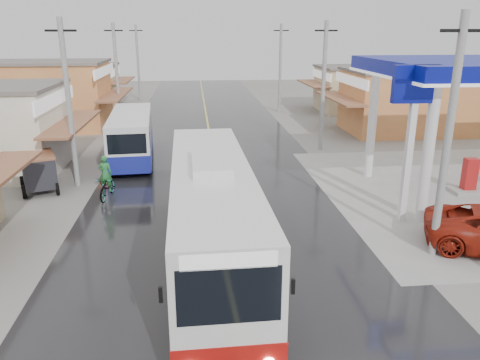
{
  "coord_description": "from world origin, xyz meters",
  "views": [
    {
      "loc": [
        -1.07,
        -13.94,
        7.41
      ],
      "look_at": [
        0.65,
        3.59,
        1.76
      ],
      "focal_mm": 35.0,
      "sensor_mm": 36.0,
      "label": 1
    }
  ],
  "objects_px": {
    "coach_bus": "(212,215)",
    "tricycle_near": "(38,170)",
    "cyclist": "(107,184)",
    "second_bus": "(132,136)"
  },
  "relations": [
    {
      "from": "second_bus",
      "to": "tricycle_near",
      "type": "bearing_deg",
      "value": -129.56
    },
    {
      "from": "coach_bus",
      "to": "cyclist",
      "type": "bearing_deg",
      "value": 122.16
    },
    {
      "from": "cyclist",
      "to": "tricycle_near",
      "type": "bearing_deg",
      "value": 167.66
    },
    {
      "from": "second_bus",
      "to": "cyclist",
      "type": "relative_size",
      "value": 4.1
    },
    {
      "from": "cyclist",
      "to": "tricycle_near",
      "type": "distance_m",
      "value": 3.65
    },
    {
      "from": "coach_bus",
      "to": "tricycle_near",
      "type": "bearing_deg",
      "value": 132.89
    },
    {
      "from": "second_bus",
      "to": "cyclist",
      "type": "distance_m",
      "value": 6.65
    },
    {
      "from": "coach_bus",
      "to": "second_bus",
      "type": "distance_m",
      "value": 14.14
    },
    {
      "from": "tricycle_near",
      "to": "cyclist",
      "type": "bearing_deg",
      "value": -42.12
    },
    {
      "from": "coach_bus",
      "to": "cyclist",
      "type": "relative_size",
      "value": 5.67
    }
  ]
}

